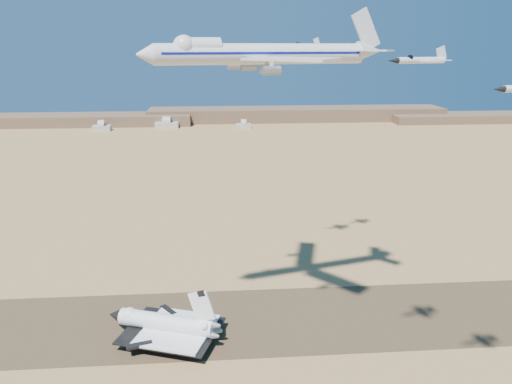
{
  "coord_description": "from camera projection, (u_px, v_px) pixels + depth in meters",
  "views": [
    {
      "loc": [
        4.5,
        -172.25,
        102.83
      ],
      "look_at": [
        18.92,
        8.0,
        49.85
      ],
      "focal_mm": 35.0,
      "sensor_mm": 36.0,
      "label": 1
    }
  ],
  "objects": [
    {
      "name": "shuttle",
      "position": [
        165.0,
        324.0,
        180.98
      ],
      "size": [
        44.18,
        35.76,
        21.5
      ],
      "rotation": [
        0.0,
        0.0,
        -0.33
      ],
      "color": "white",
      "rests_on": "runway"
    },
    {
      "name": "runway",
      "position": [
        209.0,
        322.0,
        193.34
      ],
      "size": [
        600.0,
        50.0,
        0.06
      ],
      "primitive_type": "cube",
      "color": "brown",
      "rests_on": "ground"
    },
    {
      "name": "ground",
      "position": [
        209.0,
        322.0,
        193.35
      ],
      "size": [
        1200.0,
        1200.0,
        0.0
      ],
      "primitive_type": "plane",
      "color": "#B27E4F",
      "rests_on": "ground"
    },
    {
      "name": "crew_c",
      "position": [
        193.0,
        346.0,
        176.53
      ],
      "size": [
        1.1,
        0.94,
        1.67
      ],
      "primitive_type": "imported",
      "rotation": [
        0.0,
        0.0,
        2.6
      ],
      "color": "orange",
      "rests_on": "runway"
    },
    {
      "name": "chase_jet_a",
      "position": [
        420.0,
        60.0,
        117.63
      ],
      "size": [
        16.29,
        9.48,
        4.15
      ],
      "rotation": [
        0.0,
        0.0,
        0.29
      ],
      "color": "silver"
    },
    {
      "name": "crew_b",
      "position": [
        180.0,
        345.0,
        176.9
      ],
      "size": [
        0.8,
        1.06,
        1.93
      ],
      "primitive_type": "imported",
      "rotation": [
        0.0,
        0.0,
        1.88
      ],
      "color": "orange",
      "rests_on": "runway"
    },
    {
      "name": "carrier_747",
      "position": [
        256.0,
        54.0,
        158.05
      ],
      "size": [
        82.49,
        61.97,
        20.55
      ],
      "rotation": [
        0.0,
        0.0,
        0.25
      ],
      "color": "silver"
    },
    {
      "name": "crew_a",
      "position": [
        184.0,
        353.0,
        172.21
      ],
      "size": [
        0.59,
        0.7,
        1.62
      ],
      "primitive_type": "imported",
      "rotation": [
        0.0,
        0.0,
        1.99
      ],
      "color": "orange",
      "rests_on": "runway"
    },
    {
      "name": "hangars",
      "position": [
        163.0,
        125.0,
        644.76
      ],
      "size": [
        200.5,
        29.5,
        30.0
      ],
      "color": "#BAB2A4",
      "rests_on": "ground"
    },
    {
      "name": "chase_jet_c",
      "position": [
        304.0,
        45.0,
        208.88
      ],
      "size": [
        15.76,
        9.09,
        4.0
      ],
      "rotation": [
        0.0,
        0.0,
        0.25
      ],
      "color": "silver"
    },
    {
      "name": "chase_jet_d",
      "position": [
        337.0,
        50.0,
        220.34
      ],
      "size": [
        14.84,
        8.8,
        3.82
      ],
      "rotation": [
        0.0,
        0.0,
        0.38
      ],
      "color": "silver"
    },
    {
      "name": "ridgeline",
      "position": [
        259.0,
        117.0,
        700.62
      ],
      "size": [
        960.0,
        90.0,
        18.0
      ],
      "color": "brown",
      "rests_on": "ground"
    }
  ]
}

